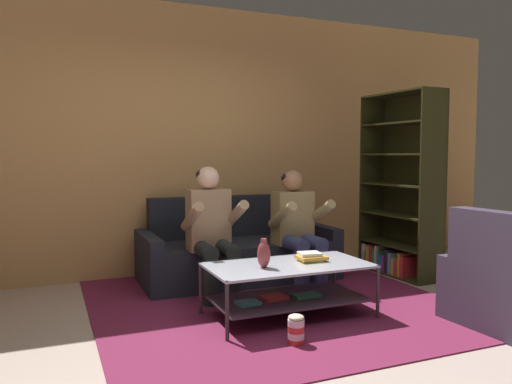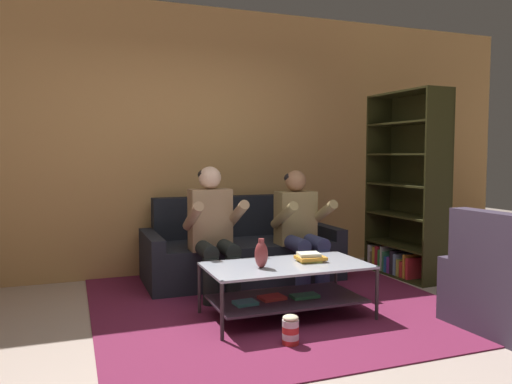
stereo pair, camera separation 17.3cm
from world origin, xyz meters
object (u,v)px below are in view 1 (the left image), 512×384
(coffee_table, at_px, (287,282))
(book_stack, at_px, (311,257))
(bookshelf, at_px, (401,203))
(person_seated_left, at_px, (212,227))
(couch, at_px, (237,252))
(person_seated_right, at_px, (298,224))
(vase, at_px, (264,254))
(popcorn_tub, at_px, (296,330))

(coffee_table, distance_m, book_stack, 0.29)
(book_stack, distance_m, bookshelf, 1.80)
(person_seated_left, height_order, bookshelf, bookshelf)
(coffee_table, height_order, book_stack, book_stack)
(coffee_table, bearing_deg, couch, 87.09)
(couch, relative_size, bookshelf, 1.02)
(person_seated_left, relative_size, person_seated_right, 1.04)
(coffee_table, xyz_separation_m, vase, (-0.23, -0.04, 0.25))
(vase, bearing_deg, person_seated_left, 99.82)
(vase, distance_m, book_stack, 0.47)
(bookshelf, relative_size, popcorn_tub, 9.22)
(bookshelf, bearing_deg, person_seated_right, -177.40)
(person_seated_left, height_order, person_seated_right, person_seated_left)
(couch, bearing_deg, popcorn_tub, -98.33)
(person_seated_right, distance_m, book_stack, 0.83)
(popcorn_tub, bearing_deg, book_stack, 53.39)
(couch, relative_size, vase, 8.78)
(book_stack, bearing_deg, person_seated_right, 69.99)
(couch, height_order, popcorn_tub, couch)
(couch, bearing_deg, person_seated_left, -130.43)
(person_seated_right, xyz_separation_m, popcorn_tub, (-0.71, -1.35, -0.51))
(couch, bearing_deg, book_stack, -82.80)
(couch, relative_size, person_seated_left, 1.67)
(person_seated_right, bearing_deg, person_seated_left, 179.74)
(person_seated_right, xyz_separation_m, book_stack, (-0.28, -0.76, -0.16))
(book_stack, bearing_deg, bookshelf, 27.62)
(vase, xyz_separation_m, bookshelf, (2.02, 0.90, 0.24))
(person_seated_left, height_order, book_stack, person_seated_left)
(person_seated_left, xyz_separation_m, bookshelf, (2.17, 0.05, 0.13))
(person_seated_left, xyz_separation_m, coffee_table, (0.37, -0.80, -0.36))
(person_seated_right, relative_size, vase, 5.05)
(person_seated_right, bearing_deg, book_stack, -110.01)
(coffee_table, xyz_separation_m, bookshelf, (1.79, 0.86, 0.49))
(vase, height_order, book_stack, vase)
(coffee_table, xyz_separation_m, book_stack, (0.23, 0.04, 0.18))
(book_stack, bearing_deg, vase, -169.86)
(person_seated_right, distance_m, vase, 1.12)
(person_seated_left, height_order, vase, person_seated_left)
(person_seated_left, xyz_separation_m, vase, (0.15, -0.85, -0.11))
(person_seated_right, relative_size, popcorn_tub, 5.40)
(person_seated_right, bearing_deg, bookshelf, 2.60)
(bookshelf, height_order, popcorn_tub, bookshelf)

